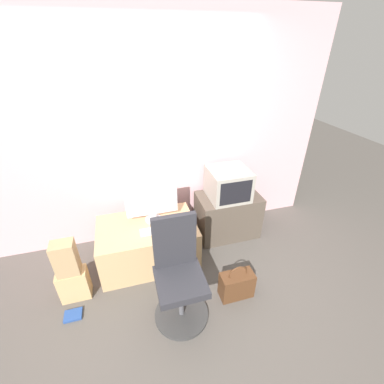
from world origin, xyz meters
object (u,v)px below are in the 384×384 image
at_px(crt_tv, 228,184).
at_px(handbag, 237,285).
at_px(book, 73,315).
at_px(cardboard_box_lower, 74,284).
at_px(main_monitor, 152,200).
at_px(office_chair, 179,278).
at_px(keyboard, 155,231).
at_px(mouse, 177,227).

bearing_deg(crt_tv, handbag, -105.37).
bearing_deg(book, crt_tv, 21.97).
bearing_deg(cardboard_box_lower, main_monitor, 23.83).
relative_size(crt_tv, office_chair, 0.45).
bearing_deg(keyboard, cardboard_box_lower, -168.16).
xyz_separation_m(main_monitor, office_chair, (0.10, -0.83, -0.32)).
bearing_deg(book, mouse, 19.45).
bearing_deg(keyboard, main_monitor, 86.08).
height_order(cardboard_box_lower, handbag, handbag).
height_order(mouse, office_chair, office_chair).
bearing_deg(cardboard_box_lower, keyboard, 11.84).
bearing_deg(mouse, book, -160.55).
distance_m(office_chair, cardboard_box_lower, 1.10).
xyz_separation_m(crt_tv, handbag, (-0.26, -0.95, -0.62)).
relative_size(cardboard_box_lower, book, 2.13).
relative_size(office_chair, book, 6.48).
relative_size(main_monitor, office_chair, 0.54).
bearing_deg(handbag, mouse, 128.17).
distance_m(main_monitor, handbag, 1.23).
xyz_separation_m(keyboard, mouse, (0.23, -0.02, 0.01)).
distance_m(office_chair, handbag, 0.66).
distance_m(mouse, office_chair, 0.62).
xyz_separation_m(mouse, book, (-1.11, -0.39, -0.51)).
bearing_deg(cardboard_box_lower, mouse, 8.46).
relative_size(keyboard, cardboard_box_lower, 0.92).
distance_m(main_monitor, mouse, 0.39).
bearing_deg(mouse, office_chair, -101.24).
bearing_deg(keyboard, crt_tv, 19.10).
bearing_deg(office_chair, keyboard, 99.97).
bearing_deg(book, handbag, -7.30).
xyz_separation_m(main_monitor, keyboard, (-0.01, -0.21, -0.25)).
distance_m(keyboard, book, 1.10).
distance_m(main_monitor, keyboard, 0.33).
xyz_separation_m(mouse, crt_tv, (0.73, 0.35, 0.24)).
relative_size(mouse, office_chair, 0.06).
bearing_deg(handbag, keyboard, 138.65).
relative_size(office_chair, cardboard_box_lower, 3.04).
distance_m(crt_tv, office_chair, 1.32).
bearing_deg(main_monitor, handbag, -50.18).
distance_m(main_monitor, book, 1.32).
height_order(main_monitor, keyboard, main_monitor).
height_order(keyboard, office_chair, office_chair).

